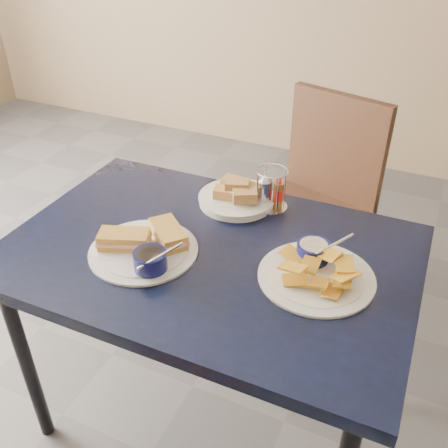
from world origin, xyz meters
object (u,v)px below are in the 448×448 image
at_px(sandwich_plate, 146,246).
at_px(condiment_caddy, 270,192).
at_px(bread_basket, 237,196).
at_px(chair_far, 314,189).
at_px(dining_table, 209,268).
at_px(plantain_plate, 316,268).

distance_m(sandwich_plate, condiment_caddy, 0.44).
xyz_separation_m(bread_basket, condiment_caddy, (0.10, 0.02, 0.03)).
distance_m(chair_far, sandwich_plate, 0.99).
bearing_deg(sandwich_plate, condiment_caddy, 58.97).
relative_size(sandwich_plate, bread_basket, 1.30).
bearing_deg(bread_basket, chair_far, 78.43).
relative_size(dining_table, plantain_plate, 3.77).
distance_m(chair_far, bread_basket, 0.63).
xyz_separation_m(chair_far, condiment_caddy, (-0.01, -0.55, 0.27)).
relative_size(sandwich_plate, condiment_caddy, 2.34).
bearing_deg(condiment_caddy, sandwich_plate, -121.03).
xyz_separation_m(sandwich_plate, bread_basket, (0.12, 0.36, 0.00)).
xyz_separation_m(plantain_plate, bread_basket, (-0.34, 0.25, 0.01)).
bearing_deg(sandwich_plate, plantain_plate, 13.22).
bearing_deg(chair_far, plantain_plate, -75.17).
relative_size(dining_table, bread_basket, 4.73).
bearing_deg(bread_basket, sandwich_plate, -108.90).
bearing_deg(chair_far, bread_basket, -101.57).
distance_m(dining_table, chair_far, 0.86).
bearing_deg(condiment_caddy, chair_far, 88.63).
relative_size(dining_table, chair_far, 1.25).
distance_m(sandwich_plate, bread_basket, 0.38).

